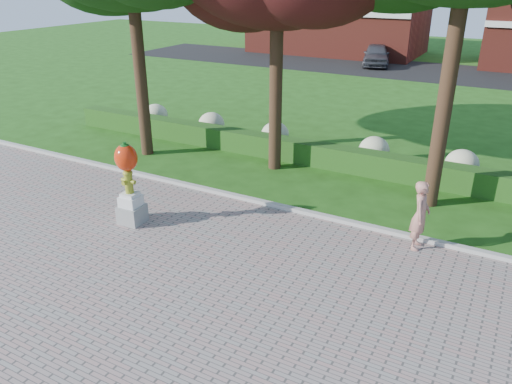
% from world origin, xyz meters
% --- Properties ---
extents(ground, '(100.00, 100.00, 0.00)m').
position_xyz_m(ground, '(0.00, 0.00, 0.00)').
color(ground, '#204A12').
rests_on(ground, ground).
extents(walkway, '(40.00, 14.00, 0.04)m').
position_xyz_m(walkway, '(0.00, -4.00, 0.02)').
color(walkway, gray).
rests_on(walkway, ground).
extents(curb, '(40.00, 0.18, 0.15)m').
position_xyz_m(curb, '(0.00, 3.00, 0.07)').
color(curb, '#ADADA5').
rests_on(curb, ground).
extents(lawn_hedge, '(24.00, 0.70, 0.80)m').
position_xyz_m(lawn_hedge, '(0.00, 7.00, 0.40)').
color(lawn_hedge, '#1F4814').
rests_on(lawn_hedge, ground).
extents(hydrangea_row, '(20.10, 1.10, 0.99)m').
position_xyz_m(hydrangea_row, '(0.57, 8.00, 0.55)').
color(hydrangea_row, beige).
rests_on(hydrangea_row, ground).
extents(street, '(50.00, 8.00, 0.02)m').
position_xyz_m(street, '(0.00, 28.00, 0.01)').
color(street, black).
rests_on(street, ground).
extents(building_left, '(14.00, 8.00, 7.00)m').
position_xyz_m(building_left, '(-10.00, 34.00, 3.50)').
color(building_left, maroon).
rests_on(building_left, ground).
extents(hydrant_sculpture, '(0.68, 0.67, 2.34)m').
position_xyz_m(hydrant_sculpture, '(-3.51, 0.21, 1.28)').
color(hydrant_sculpture, gray).
rests_on(hydrant_sculpture, walkway).
extents(woman, '(0.46, 0.67, 1.80)m').
position_xyz_m(woman, '(3.73, 2.60, 0.94)').
color(woman, tan).
rests_on(woman, walkway).
extents(parked_car, '(2.97, 4.91, 1.56)m').
position_xyz_m(parked_car, '(-4.95, 28.66, 0.80)').
color(parked_car, '#42434A').
rests_on(parked_car, street).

